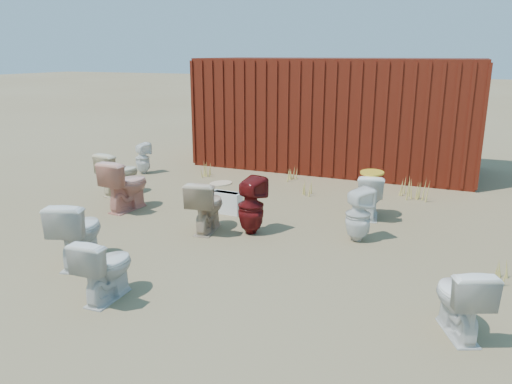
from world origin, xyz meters
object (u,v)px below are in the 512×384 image
at_px(toilet_front_c, 106,267).
at_px(loose_tank, 226,203).
at_px(shipping_container, 337,113).
at_px(toilet_back_e, 358,215).
at_px(toilet_back_beige_right, 206,205).
at_px(toilet_front_maroon, 251,206).
at_px(toilet_front_e, 460,299).
at_px(toilet_front_pink, 126,185).
at_px(toilet_front_a, 78,232).
at_px(toilet_back_beige_left, 119,173).
at_px(toilet_back_yellowlid, 371,196).
at_px(toilet_back_a, 143,158).

distance_m(toilet_front_c, loose_tank, 3.13).
relative_size(shipping_container, toilet_front_c, 8.51).
bearing_deg(toilet_back_e, toilet_back_beige_right, 54.55).
distance_m(toilet_front_maroon, loose_tank, 1.06).
bearing_deg(toilet_back_beige_right, toilet_front_e, 146.78).
bearing_deg(toilet_front_pink, toilet_front_a, 117.67).
relative_size(toilet_front_c, toilet_back_e, 0.94).
bearing_deg(toilet_back_e, toilet_back_beige_left, 34.27).
relative_size(toilet_front_maroon, toilet_back_beige_left, 1.04).
bearing_deg(shipping_container, toilet_back_yellowlid, -67.04).
height_order(toilet_back_a, loose_tank, toilet_back_a).
height_order(shipping_container, loose_tank, shipping_container).
height_order(toilet_front_a, toilet_front_c, toilet_front_a).
distance_m(toilet_front_e, loose_tank, 4.30).
bearing_deg(toilet_front_a, toilet_back_a, -80.99).
xyz_separation_m(toilet_front_maroon, toilet_back_yellowlid, (1.43, 1.41, -0.05)).
relative_size(toilet_back_a, toilet_back_beige_right, 0.87).
height_order(toilet_front_maroon, toilet_back_beige_left, toilet_front_maroon).
distance_m(toilet_front_pink, toilet_back_a, 2.59).
distance_m(shipping_container, toilet_back_beige_left, 5.00).
bearing_deg(shipping_container, toilet_front_a, -102.49).
height_order(toilet_back_a, toilet_back_beige_right, toilet_back_beige_right).
height_order(toilet_back_a, toilet_back_yellowlid, toilet_back_yellowlid).
bearing_deg(toilet_front_e, toilet_front_c, -12.25).
distance_m(toilet_back_a, toilet_back_beige_left, 1.64).
xyz_separation_m(shipping_container, toilet_front_pink, (-2.32, -4.61, -0.78)).
xyz_separation_m(shipping_container, loose_tank, (-0.72, -4.14, -1.02)).
bearing_deg(toilet_front_maroon, toilet_front_pink, 7.87).
bearing_deg(toilet_front_maroon, toilet_back_e, -154.29).
bearing_deg(shipping_container, toilet_back_beige_left, -127.73).
bearing_deg(toilet_back_beige_left, toilet_front_pink, 146.44).
bearing_deg(shipping_container, toilet_front_pink, -116.67).
distance_m(toilet_back_a, toilet_back_yellowlid, 5.17).
distance_m(toilet_front_pink, toilet_front_e, 5.52).
relative_size(toilet_front_pink, loose_tank, 1.69).
relative_size(toilet_front_pink, toilet_back_beige_left, 1.07).
distance_m(toilet_front_c, toilet_back_beige_right, 2.26).
xyz_separation_m(toilet_front_a, toilet_back_beige_right, (0.86, 1.66, -0.03)).
xyz_separation_m(toilet_back_beige_right, toilet_back_e, (2.11, 0.46, -0.01)).
relative_size(toilet_back_beige_left, toilet_back_beige_right, 1.03).
bearing_deg(toilet_back_a, toilet_back_beige_left, 132.48).
relative_size(shipping_container, toilet_front_pink, 7.08).
relative_size(shipping_container, toilet_front_a, 7.27).
bearing_deg(toilet_front_e, toilet_front_pink, -44.52).
bearing_deg(loose_tank, toilet_front_c, -83.96).
relative_size(toilet_front_maroon, toilet_front_e, 1.17).
xyz_separation_m(toilet_back_beige_left, toilet_back_beige_right, (2.40, -1.09, -0.01)).
bearing_deg(shipping_container, toilet_back_beige_right, -97.01).
bearing_deg(toilet_front_maroon, loose_tank, -30.00).
relative_size(toilet_back_beige_left, loose_tank, 1.58).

